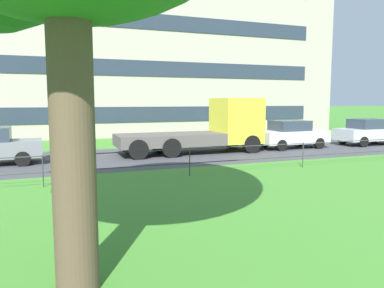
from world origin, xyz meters
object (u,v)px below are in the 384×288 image
flatbed_truck_center (210,128)px  apartment_building_background (118,50)px  car_white_far_left (291,134)px  car_silver_right (369,132)px

flatbed_truck_center → apartment_building_background: apartment_building_background is taller
car_white_far_left → apartment_building_background: (-6.89, 14.47, 5.97)m
car_white_far_left → car_silver_right: same height
car_white_far_left → car_silver_right: (5.31, -0.29, 0.00)m
car_silver_right → car_white_far_left: bearing=176.8°
car_silver_right → apartment_building_background: (-12.20, 14.76, 5.97)m
car_silver_right → apartment_building_background: 20.06m
car_silver_right → apartment_building_background: apartment_building_background is taller
flatbed_truck_center → car_silver_right: size_ratio=1.82×
flatbed_truck_center → apartment_building_background: 15.51m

